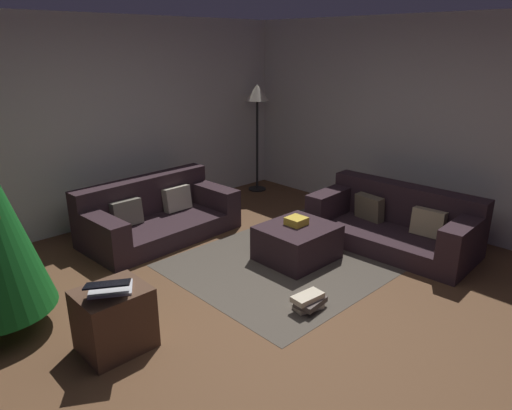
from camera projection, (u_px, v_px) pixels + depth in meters
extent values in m
plane|color=brown|center=(261.00, 320.00, 4.03)|extent=(6.40, 6.40, 0.00)
cube|color=beige|center=(84.00, 125.00, 5.74)|extent=(6.40, 0.12, 2.60)
cube|color=beige|center=(446.00, 127.00, 5.65)|extent=(0.12, 6.40, 2.60)
cube|color=#2D1E23|center=(161.00, 228.00, 5.71)|extent=(1.88, 1.02, 0.22)
cube|color=#2D1E23|center=(143.00, 196.00, 5.82)|extent=(1.85, 0.33, 0.47)
cube|color=#2D1E23|center=(210.00, 195.00, 6.17)|extent=(0.28, 0.94, 0.27)
cube|color=#2D1E23|center=(99.00, 227.00, 5.08)|extent=(0.28, 0.94, 0.27)
cube|color=#BCB299|center=(177.00, 199.00, 5.97)|extent=(0.36, 0.16, 0.31)
cube|color=#716B5B|center=(127.00, 213.00, 5.47)|extent=(0.36, 0.16, 0.31)
cube|color=#2D1E23|center=(390.00, 238.00, 5.42)|extent=(1.00, 1.90, 0.22)
cube|color=#2D1E23|center=(406.00, 204.00, 5.54)|extent=(0.35, 1.86, 0.47)
cube|color=#2D1E23|center=(464.00, 235.00, 4.82)|extent=(0.90, 0.29, 0.32)
cube|color=#2D1E23|center=(334.00, 201.00, 5.85)|extent=(0.90, 0.29, 0.32)
cube|color=tan|center=(428.00, 223.00, 5.19)|extent=(0.18, 0.37, 0.31)
cube|color=brown|center=(369.00, 208.00, 5.66)|extent=(0.18, 0.37, 0.31)
cube|color=#2D1E23|center=(297.00, 242.00, 5.11)|extent=(0.78, 0.69, 0.39)
cube|color=gold|center=(296.00, 221.00, 5.07)|extent=(0.20, 0.20, 0.08)
cube|color=black|center=(296.00, 223.00, 5.09)|extent=(0.06, 0.16, 0.02)
cylinder|color=brown|center=(2.00, 319.00, 3.84)|extent=(0.10, 0.10, 0.22)
cube|color=#4C3323|center=(114.00, 319.00, 3.58)|extent=(0.52, 0.44, 0.51)
cube|color=silver|center=(111.00, 289.00, 3.50)|extent=(0.39, 0.36, 0.02)
cube|color=black|center=(107.00, 284.00, 3.32)|extent=(0.38, 0.35, 0.08)
cube|color=beige|center=(308.00, 306.00, 4.18)|extent=(0.29, 0.21, 0.05)
cube|color=#4C423D|center=(310.00, 302.00, 4.16)|extent=(0.31, 0.22, 0.05)
cube|color=beige|center=(308.00, 297.00, 4.14)|extent=(0.31, 0.18, 0.05)
cylinder|color=black|center=(257.00, 189.00, 7.59)|extent=(0.28, 0.28, 0.02)
cylinder|color=black|center=(257.00, 146.00, 7.35)|extent=(0.04, 0.04, 1.43)
cone|color=beige|center=(257.00, 92.00, 7.08)|extent=(0.36, 0.36, 0.24)
cube|color=#494137|center=(297.00, 258.00, 5.17)|extent=(2.60, 2.00, 0.01)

